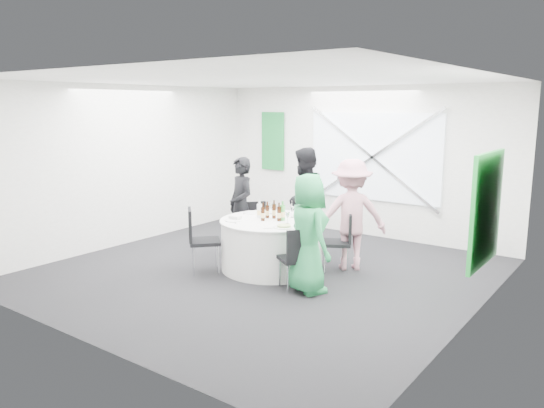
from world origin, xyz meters
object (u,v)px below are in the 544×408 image
Objects in this scene: banquet_table at (272,244)px; chair_back_right at (342,237)px; chair_back at (300,221)px; chair_front_right at (297,254)px; green_water_bottle at (283,213)px; person_woman_pink at (351,215)px; clear_water_bottle at (260,211)px; person_man_back_left at (241,206)px; person_woman_green at (308,234)px; chair_back_left at (257,223)px; person_man_back at (304,199)px; chair_front_left at (199,235)px.

banquet_table is 1.77× the size of chair_back_right.
chair_back reaches higher than banquet_table.
green_water_bottle is at bearing -98.23° from chair_front_right.
banquet_table is 1.27m from person_woman_pink.
person_man_back_left is at bearing 149.48° from clear_water_bottle.
person_woman_green is (0.06, -1.04, 0.28)m from chair_back_right.
chair_back_left is at bearing -125.69° from chair_back_right.
chair_back is 2.02m from person_woman_green.
chair_back is at bearing 101.02° from banquet_table.
person_man_back is at bearing -27.52° from person_woman_green.
chair_front_left is 0.61× the size of person_woman_green.
chair_back_right reaches higher than chair_back_left.
clear_water_bottle reaches higher than chair_back_right.
person_man_back reaches higher than chair_back.
chair_front_left is at bearing -133.66° from banquet_table.
chair_front_left is at bearing -57.41° from person_man_back_left.
person_woman_green is at bearing -64.92° from chair_back.
person_man_back_left is 0.97× the size of person_woman_pink.
person_woman_green is at bearing -35.32° from green_water_bottle.
person_woman_pink is 1.38m from clear_water_bottle.
person_woman_pink is at bearing -60.73° from person_woman_green.
chair_back_left is 1.00m from clear_water_bottle.
person_man_back is 1.10× the size of person_woman_green.
person_man_back is at bearing -61.59° from person_woman_pink.
clear_water_bottle reaches higher than chair_front_left.
banquet_table is 1.13m from chair_back.
person_man_back_left reaches higher than chair_back_left.
person_woman_green is (1.18, -1.62, 0.28)m from chair_back.
chair_front_right is at bearing -33.19° from chair_back_right.
banquet_table is 5.40× the size of green_water_bottle.
person_woman_pink is (1.70, 1.51, 0.27)m from chair_front_left.
chair_front_right is 0.50× the size of person_man_back.
banquet_table is 1.80× the size of chair_front_right.
chair_back is at bearing 67.11° from person_man_back_left.
chair_back_right is 1.87m from person_man_back_left.
chair_back_left is at bearing 91.90° from person_man_back_left.
chair_back_right is 1.40m from person_man_back.
chair_back reaches higher than chair_front_right.
chair_back is 1.02× the size of chair_front_right.
chair_back_right is at bearing -148.25° from chair_front_right.
person_woman_green is (1.79, -1.21, 0.31)m from chair_back_left.
green_water_bottle reaches higher than chair_back_left.
chair_back is 0.39m from person_man_back.
chair_back_left is 1.81m from person_woman_pink.
chair_front_left is at bearing -81.68° from chair_back_right.
clear_water_bottle reaches higher than chair_back.
chair_back_right is at bearing -38.29° from chair_back.
green_water_bottle reaches higher than banquet_table.
person_man_back is at bearing 89.30° from chair_back.
chair_back is at bearing 89.10° from clear_water_bottle.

